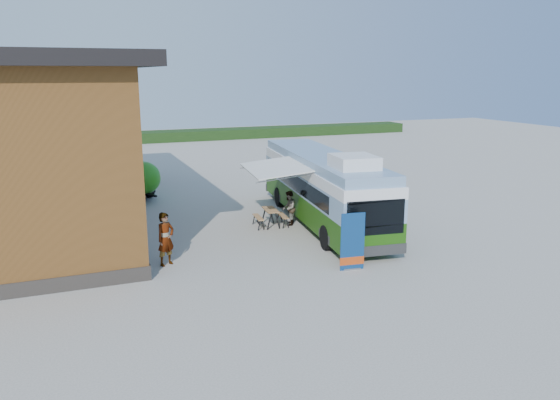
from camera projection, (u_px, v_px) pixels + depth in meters
name	position (u px, v px, depth m)	size (l,w,h in m)	color
ground	(324.00, 257.00, 20.68)	(100.00, 100.00, 0.00)	#BCB7AD
barn	(25.00, 144.00, 25.17)	(9.60, 21.20, 7.50)	brown
hedge	(235.00, 133.00, 57.84)	(40.00, 3.00, 1.00)	#264419
bus	(322.00, 185.00, 25.05)	(3.97, 12.20, 3.68)	#315F0F
awning	(281.00, 169.00, 23.97)	(3.14, 4.54, 0.52)	white
banner	(352.00, 247.00, 19.13)	(0.90, 0.25, 2.07)	navy
picnic_table	(270.00, 213.00, 24.64)	(1.51, 1.37, 0.80)	#B07D53
person_a	(166.00, 239.00, 19.59)	(0.71, 0.47, 1.96)	#999999
person_b	(289.00, 208.00, 24.80)	(0.77, 0.60, 1.59)	#999999
slurry_tanker	(127.00, 174.00, 30.59)	(3.14, 5.59, 2.18)	#2E961B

